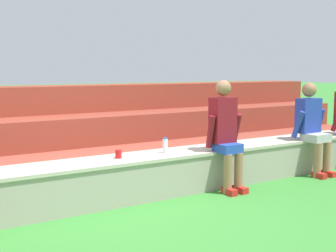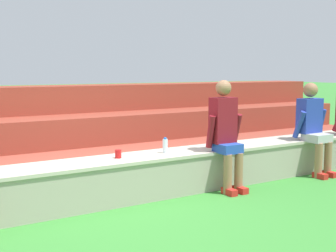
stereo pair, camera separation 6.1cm
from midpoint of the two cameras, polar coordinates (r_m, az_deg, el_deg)
name	(u,v)px [view 1 (the left image)]	position (r m, az deg, el deg)	size (l,w,h in m)	color
ground_plane	(121,208)	(5.27, -6.31, -10.34)	(80.00, 80.00, 0.00)	#388433
stone_seating_wall	(110,179)	(5.45, -7.68, -6.75)	(9.85, 0.62, 0.52)	#A8A08E
brick_bleachers	(58,139)	(7.16, -14.08, -1.60)	(11.13, 2.20, 1.31)	#974031
person_center	(226,132)	(5.88, 7.05, -0.80)	(0.51, 0.48, 1.45)	#996B4C
person_right_of_center	(312,125)	(7.07, 17.64, 0.09)	(0.55, 0.55, 1.38)	#996B4C
water_bottle_near_right	(165,146)	(5.72, -0.66, -2.54)	(0.07, 0.07, 0.20)	silver
plastic_cup_right_end	(118,154)	(5.44, -6.63, -3.56)	(0.08, 0.08, 0.10)	red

